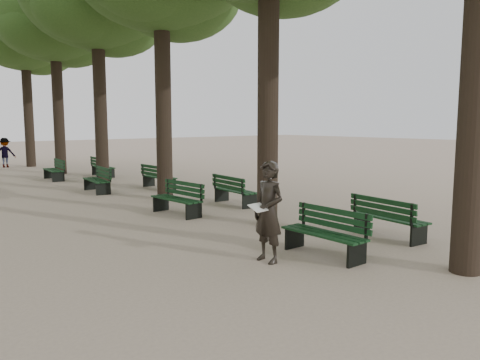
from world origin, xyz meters
TOP-DOWN VIEW (x-y plane):
  - ground at (0.00, 0.00)m, footprint 120.00×120.00m
  - tree_central_4 at (1.50, 18.00)m, footprint 6.00×6.00m
  - tree_central_5 at (1.50, 23.00)m, footprint 6.00×6.00m
  - bench_left_0 at (0.37, 0.20)m, footprint 0.60×1.81m
  - bench_left_1 at (0.37, 5.48)m, footprint 0.68×1.83m
  - bench_left_2 at (0.37, 10.96)m, footprint 0.77×1.85m
  - bench_left_3 at (0.37, 15.67)m, footprint 0.73×1.84m
  - bench_right_0 at (2.63, 0.22)m, footprint 0.78×1.85m
  - bench_right_1 at (2.63, 5.67)m, footprint 0.74×1.85m
  - bench_right_2 at (2.63, 10.35)m, footprint 0.60×1.81m
  - bench_right_3 at (2.63, 15.58)m, footprint 0.67×1.83m
  - man_with_map at (-0.69, 0.64)m, footprint 0.63×0.76m
  - pedestrian_b at (0.22, 23.33)m, footprint 1.12×0.78m

SIDE VIEW (x-z plane):
  - ground at x=0.00m, z-range 0.00..0.00m
  - bench_left_0 at x=0.37m, z-range -0.19..0.73m
  - bench_left_1 at x=0.37m, z-range -0.19..0.73m
  - bench_left_2 at x=0.37m, z-range -0.19..0.73m
  - bench_left_3 at x=0.37m, z-range -0.19..0.73m
  - bench_right_0 at x=2.63m, z-range -0.19..0.73m
  - bench_right_1 at x=2.63m, z-range -0.19..0.73m
  - bench_right_2 at x=2.63m, z-range -0.19..0.73m
  - bench_right_3 at x=2.63m, z-range -0.19..0.73m
  - pedestrian_b at x=0.22m, z-range 0.00..1.68m
  - man_with_map at x=-0.69m, z-range 0.00..1.88m
  - tree_central_4 at x=1.50m, z-range 2.68..12.63m
  - tree_central_5 at x=1.50m, z-range 2.68..12.63m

